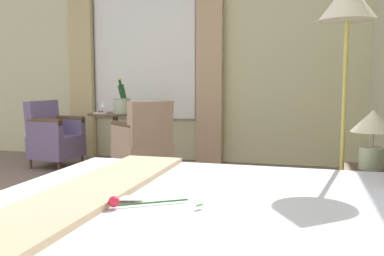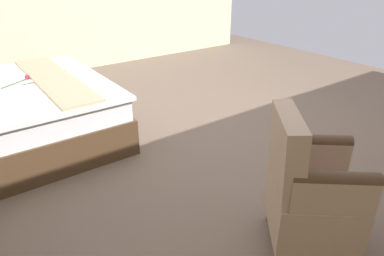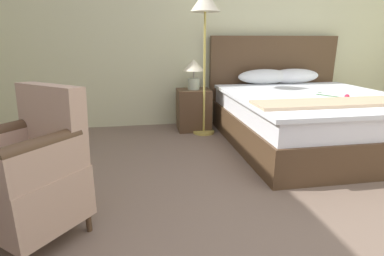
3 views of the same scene
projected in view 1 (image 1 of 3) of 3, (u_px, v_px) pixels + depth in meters
The scene contains 11 objects.
wall_window_side at pixel (146, 60), 6.31m from camera, with size 0.27×6.29×2.92m.
nightstand at pixel (369, 210), 2.87m from camera, with size 0.46×0.37×0.56m.
bedside_lamp at pixel (373, 130), 2.81m from camera, with size 0.28×0.28×0.39m.
floor_lamp_brass at pixel (347, 23), 2.69m from camera, with size 0.36×0.36×1.76m.
side_table_round at pixel (116, 137), 5.56m from camera, with size 0.71×0.71×0.73m.
champagne_bucket at pixel (122, 103), 5.50m from camera, with size 0.22×0.22×0.45m.
wine_glass_near_bucket at pixel (115, 104), 5.71m from camera, with size 0.07×0.07×0.14m.
wine_glass_near_edge at pixel (103, 105), 5.37m from camera, with size 0.07×0.07×0.15m.
snack_plate at pixel (100, 113), 5.48m from camera, with size 0.17×0.17×0.04m.
armchair_by_window at pixel (144, 147), 4.72m from camera, with size 0.73×0.73×0.94m.
armchair_facing_bed at pixel (54, 137), 5.72m from camera, with size 0.63×0.64×0.89m.
Camera 1 is at (2.71, 2.33, 1.14)m, focal length 40.00 mm.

